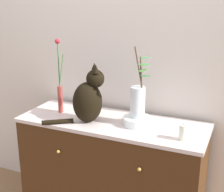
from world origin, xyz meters
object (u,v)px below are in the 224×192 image
at_px(cat_sitting, 88,98).
at_px(vase_slim_green, 60,89).
at_px(vase_glass_clear, 138,100).
at_px(bowl_porcelain, 137,121).
at_px(sideboard, 112,173).
at_px(candle_pillar, 183,133).

relative_size(cat_sitting, vase_slim_green, 0.74).
distance_m(vase_slim_green, vase_glass_clear, 0.60).
distance_m(cat_sitting, vase_slim_green, 0.29).
bearing_deg(cat_sitting, vase_glass_clear, 13.14).
relative_size(vase_slim_green, bowl_porcelain, 2.87).
xyz_separation_m(sideboard, cat_sitting, (-0.14, -0.08, 0.57)).
height_order(sideboard, vase_slim_green, vase_slim_green).
relative_size(bowl_porcelain, vase_glass_clear, 0.40).
xyz_separation_m(sideboard, bowl_porcelain, (0.18, 0.00, 0.43)).
relative_size(vase_glass_clear, candle_pillar, 4.36).
bearing_deg(candle_pillar, cat_sitting, 177.06).
distance_m(sideboard, candle_pillar, 0.69).
relative_size(vase_slim_green, vase_glass_clear, 1.15).
bearing_deg(bowl_porcelain, vase_slim_green, 179.17).
height_order(cat_sitting, candle_pillar, cat_sitting).
bearing_deg(cat_sitting, candle_pillar, -2.94).
height_order(cat_sitting, bowl_porcelain, cat_sitting).
bearing_deg(bowl_porcelain, cat_sitting, -166.49).
distance_m(sideboard, vase_slim_green, 0.72).
relative_size(cat_sitting, bowl_porcelain, 2.13).
relative_size(cat_sitting, candle_pillar, 3.71).
xyz_separation_m(sideboard, candle_pillar, (0.51, -0.11, 0.45)).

